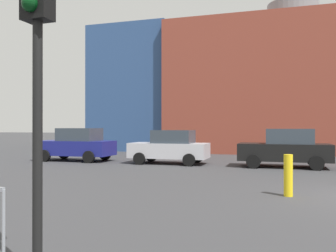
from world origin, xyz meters
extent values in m
cube|color=brown|center=(-1.48, 20.36, 4.90)|extent=(18.52, 11.51, 9.80)
cube|color=#2D4C7F|center=(-14.06, 20.36, 5.03)|extent=(6.63, 10.36, 10.07)
cylinder|color=slate|center=(-1.48, 20.36, 10.80)|extent=(4.00, 4.00, 2.00)
cube|color=navy|center=(-13.38, 7.27, 0.72)|extent=(4.23, 1.81, 0.81)
cube|color=#333D47|center=(-13.13, 7.27, 1.48)|extent=(2.11, 1.61, 0.70)
cylinder|color=black|center=(-14.74, 6.34, 0.32)|extent=(0.64, 0.22, 0.64)
cylinder|color=black|center=(-14.74, 8.20, 0.32)|extent=(0.64, 0.22, 0.64)
cylinder|color=black|center=(-12.02, 6.34, 0.32)|extent=(0.64, 0.22, 0.64)
cylinder|color=black|center=(-12.02, 8.20, 0.32)|extent=(0.64, 0.22, 0.64)
cube|color=silver|center=(-7.90, 7.27, 0.69)|extent=(4.01, 1.72, 0.76)
cube|color=#333D47|center=(-7.66, 7.27, 1.40)|extent=(2.00, 1.53, 0.67)
cylinder|color=black|center=(-9.18, 6.39, 0.31)|extent=(0.61, 0.21, 0.61)
cylinder|color=black|center=(-9.18, 8.15, 0.31)|extent=(0.61, 0.21, 0.61)
cylinder|color=black|center=(-6.61, 6.39, 0.31)|extent=(0.61, 0.21, 0.61)
cylinder|color=black|center=(-6.61, 8.15, 0.31)|extent=(0.61, 0.21, 0.61)
cube|color=black|center=(-2.23, 7.27, 0.72)|extent=(4.18, 1.79, 0.80)
cube|color=#333D47|center=(-1.98, 7.27, 1.46)|extent=(2.09, 1.59, 0.70)
cylinder|color=black|center=(-3.58, 6.35, 0.32)|extent=(0.64, 0.22, 0.64)
cylinder|color=black|center=(-3.58, 8.19, 0.32)|extent=(0.64, 0.22, 0.64)
cylinder|color=black|center=(-0.89, 6.35, 0.32)|extent=(0.64, 0.22, 0.64)
cylinder|color=black|center=(-0.89, 8.19, 0.32)|extent=(0.64, 0.22, 0.64)
cylinder|color=black|center=(-5.20, -6.92, 1.60)|extent=(0.12, 0.12, 3.20)
sphere|color=black|center=(-5.21, -7.06, 3.37)|extent=(0.20, 0.20, 0.20)
cylinder|color=yellow|center=(-2.16, -0.25, 0.57)|extent=(0.24, 0.24, 1.14)
cylinder|color=gray|center=(-6.10, -6.48, 0.50)|extent=(0.05, 0.05, 1.00)
camera|label=1|loc=(-2.33, -10.73, 1.88)|focal=39.08mm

